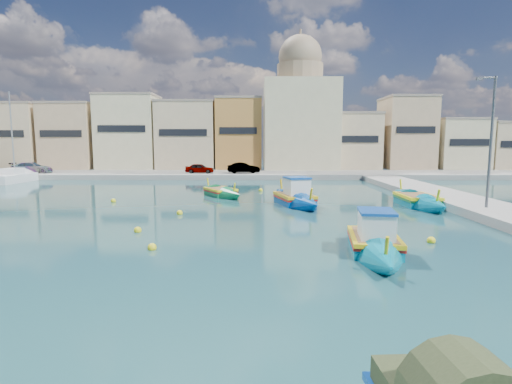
# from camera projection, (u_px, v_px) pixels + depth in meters

# --- Properties ---
(ground) EXTENTS (160.00, 160.00, 0.00)m
(ground) POSITION_uv_depth(u_px,v_px,m) (165.00, 240.00, 17.53)
(ground) COLOR #163643
(ground) RESTS_ON ground
(north_quay) EXTENTS (80.00, 8.00, 0.60)m
(north_quay) POSITION_uv_depth(u_px,v_px,m) (224.00, 175.00, 49.25)
(north_quay) COLOR gray
(north_quay) RESTS_ON ground
(north_townhouses) EXTENTS (83.20, 7.87, 10.19)m
(north_townhouses) POSITION_uv_depth(u_px,v_px,m) (276.00, 137.00, 55.94)
(north_townhouses) COLOR tan
(north_townhouses) RESTS_ON ground
(church_block) EXTENTS (10.00, 10.00, 19.10)m
(church_block) POSITION_uv_depth(u_px,v_px,m) (299.00, 113.00, 56.13)
(church_block) COLOR beige
(church_block) RESTS_ON ground
(quay_street_lamp) EXTENTS (1.18, 0.16, 8.00)m
(quay_street_lamp) POSITION_uv_depth(u_px,v_px,m) (490.00, 141.00, 22.88)
(quay_street_lamp) COLOR #595B60
(quay_street_lamp) RESTS_ON ground
(parked_cars) EXTENTS (29.72, 2.64, 1.31)m
(parked_cars) POSITION_uv_depth(u_px,v_px,m) (132.00, 168.00, 47.68)
(parked_cars) COLOR #4C1919
(parked_cars) RESTS_ON north_quay
(luzzu_turquoise_cabin) EXTENTS (2.98, 8.34, 2.62)m
(luzzu_turquoise_cabin) POSITION_uv_depth(u_px,v_px,m) (374.00, 243.00, 15.90)
(luzzu_turquoise_cabin) COLOR #0084A1
(luzzu_turquoise_cabin) RESTS_ON ground
(luzzu_blue_cabin) EXTENTS (4.08, 8.63, 2.97)m
(luzzu_blue_cabin) POSITION_uv_depth(u_px,v_px,m) (295.00, 199.00, 27.77)
(luzzu_blue_cabin) COLOR #0046A3
(luzzu_blue_cabin) RESTS_ON ground
(luzzu_cyan_mid) EXTENTS (2.17, 8.77, 2.59)m
(luzzu_cyan_mid) POSITION_uv_depth(u_px,v_px,m) (417.00, 201.00, 27.29)
(luzzu_cyan_mid) COLOR #007999
(luzzu_cyan_mid) RESTS_ON ground
(luzzu_green) EXTENTS (5.01, 6.76, 2.15)m
(luzzu_green) POSITION_uv_depth(u_px,v_px,m) (220.00, 193.00, 32.08)
(luzzu_green) COLOR #0B7642
(luzzu_green) RESTS_ON ground
(yacht_north) EXTENTS (2.69, 7.87, 10.34)m
(yacht_north) POSITION_uv_depth(u_px,v_px,m) (23.00, 178.00, 44.02)
(yacht_north) COLOR white
(yacht_north) RESTS_ON ground
(mooring_buoys) EXTENTS (18.25, 20.05, 0.36)m
(mooring_buoys) POSITION_uv_depth(u_px,v_px,m) (225.00, 210.00, 25.09)
(mooring_buoys) COLOR yellow
(mooring_buoys) RESTS_ON ground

